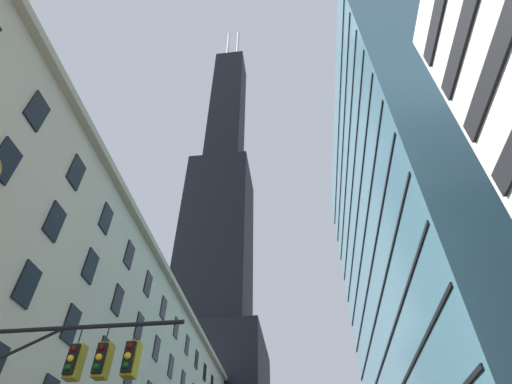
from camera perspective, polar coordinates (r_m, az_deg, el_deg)
The scene contains 2 objects.
dark_skyscraper at distance 99.12m, azimuth -6.08°, elevation -12.48°, with size 24.24×24.24×181.34m.
glass_office_midrise at distance 49.29m, azimuth 24.96°, elevation -8.41°, with size 16.48×42.49×53.03m.
Camera 1 is at (3.27, -9.00, 1.95)m, focal length 27.69 mm.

